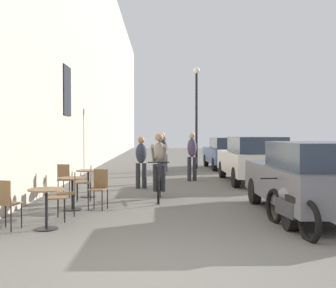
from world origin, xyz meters
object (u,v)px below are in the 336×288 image
(pedestrian_near, at_px, (141,159))
(parked_car_second, at_px, (253,159))
(cyclist_on_bicycle, at_px, (159,168))
(cafe_table_far, at_px, (88,178))
(cafe_chair_far_toward_street, at_px, (65,178))
(parked_motorcycle, at_px, (290,208))
(parked_car_third, at_px, (227,153))
(pedestrian_mid, at_px, (192,153))
(cafe_chair_mid_toward_wall, at_px, (99,186))
(pedestrian_far, at_px, (162,151))
(cafe_chair_mid_toward_street, at_px, (70,190))
(cafe_table_near, at_px, (46,200))
(parked_car_nearest, at_px, (311,178))
(cafe_chair_near_toward_wall, at_px, (52,195))
(pedestrian_furthest, at_px, (164,151))
(cafe_chair_near_toward_street, at_px, (5,201))
(street_lamp, at_px, (196,104))
(cafe_table_mid, at_px, (72,187))
(cafe_chair_far_toward_wall, at_px, (87,180))

(pedestrian_near, bearing_deg, parked_car_second, 21.51)
(cyclist_on_bicycle, bearing_deg, parked_car_second, 48.76)
(cafe_table_far, xyz_separation_m, pedestrian_near, (1.34, 1.74, 0.38))
(cafe_chair_far_toward_street, distance_m, parked_motorcycle, 6.21)
(cyclist_on_bicycle, height_order, parked_car_third, cyclist_on_bicycle)
(pedestrian_mid, distance_m, parked_car_third, 5.66)
(cafe_chair_mid_toward_wall, height_order, pedestrian_mid, pedestrian_mid)
(pedestrian_far, bearing_deg, cafe_chair_mid_toward_street, -103.29)
(cafe_table_near, distance_m, parked_car_nearest, 5.24)
(cafe_chair_near_toward_wall, height_order, pedestrian_furthest, pedestrian_furthest)
(pedestrian_mid, xyz_separation_m, parked_car_third, (2.09, 5.25, -0.21))
(cafe_chair_mid_toward_street, height_order, pedestrian_near, pedestrian_near)
(cafe_chair_near_toward_wall, relative_size, cafe_table_far, 1.24)
(cafe_chair_near_toward_wall, relative_size, pedestrian_furthest, 0.56)
(cafe_chair_near_toward_street, height_order, street_lamp, street_lamp)
(cyclist_on_bicycle, height_order, pedestrian_mid, pedestrian_mid)
(cyclist_on_bicycle, xyz_separation_m, parked_car_nearest, (3.12, -2.25, -0.02))
(cafe_chair_mid_toward_street, relative_size, cafe_chair_mid_toward_wall, 1.00)
(cafe_table_mid, bearing_deg, cafe_chair_far_toward_street, 107.10)
(cafe_chair_far_toward_wall, bearing_deg, parked_car_third, 62.29)
(cafe_chair_near_toward_wall, relative_size, cafe_chair_mid_toward_wall, 1.00)
(pedestrian_mid, bearing_deg, cafe_chair_mid_toward_wall, -114.14)
(cyclist_on_bicycle, relative_size, parked_car_nearest, 0.41)
(cafe_table_mid, relative_size, cafe_table_far, 1.00)
(cyclist_on_bicycle, height_order, pedestrian_furthest, cyclist_on_bicycle)
(cafe_table_far, distance_m, street_lamp, 10.20)
(cafe_chair_far_toward_street, bearing_deg, street_lamp, 65.02)
(cyclist_on_bicycle, distance_m, parked_car_nearest, 3.84)
(pedestrian_far, bearing_deg, parked_car_second, -39.22)
(street_lamp, bearing_deg, parked_motorcycle, -87.87)
(cafe_table_far, relative_size, pedestrian_far, 0.41)
(parked_motorcycle, bearing_deg, cafe_table_far, 136.13)
(pedestrian_far, bearing_deg, pedestrian_furthest, 87.53)
(parked_car_third, xyz_separation_m, parked_motorcycle, (-0.97, -13.05, -0.38))
(cafe_chair_mid_toward_wall, distance_m, cafe_chair_far_toward_wall, 1.28)
(cafe_table_mid, height_order, pedestrian_near, pedestrian_near)
(cafe_chair_near_toward_street, bearing_deg, street_lamp, 71.02)
(cafe_chair_mid_toward_wall, relative_size, street_lamp, 0.18)
(cafe_chair_far_toward_street, height_order, parked_motorcycle, cafe_chair_far_toward_street)
(cafe_chair_far_toward_street, height_order, parked_car_nearest, parked_car_nearest)
(cafe_chair_mid_toward_wall, bearing_deg, cafe_table_near, -108.15)
(cafe_table_far, distance_m, parked_motorcycle, 5.81)
(cafe_chair_near_toward_street, distance_m, street_lamp, 14.05)
(cafe_chair_far_toward_wall, xyz_separation_m, street_lamp, (3.62, 9.80, 2.59))
(cafe_chair_near_toward_street, bearing_deg, pedestrian_near, 69.36)
(cyclist_on_bicycle, xyz_separation_m, parked_car_third, (3.26, 9.49, -0.03))
(cafe_chair_near_toward_wall, height_order, pedestrian_near, pedestrian_near)
(cafe_chair_near_toward_wall, xyz_separation_m, parked_car_nearest, (5.19, 0.44, 0.28))
(cafe_table_near, bearing_deg, cafe_chair_near_toward_wall, 96.24)
(cafe_table_mid, relative_size, pedestrian_furthest, 0.45)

